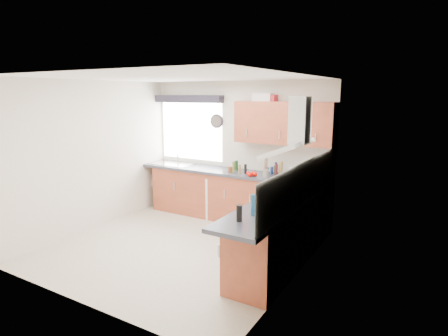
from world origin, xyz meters
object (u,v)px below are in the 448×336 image
Objects in this scene: upper_cabinets at (284,123)px; washing_machine at (224,197)px; oven at (283,233)px; extractor_hood at (293,134)px.

upper_cabinets is 2.19× the size of washing_machine.
upper_cabinets is at bearing -7.46° from washing_machine.
upper_cabinets is at bearing 112.54° from oven.
washing_machine is at bearing -174.55° from upper_cabinets.
extractor_hood reaches higher than washing_machine.
oven is at bearing -67.46° from upper_cabinets.
oven is 2.05m from washing_machine.
upper_cabinets reaches higher than washing_machine.
upper_cabinets is (-0.55, 1.32, 1.38)m from oven.
washing_machine is at bearing 143.52° from oven.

